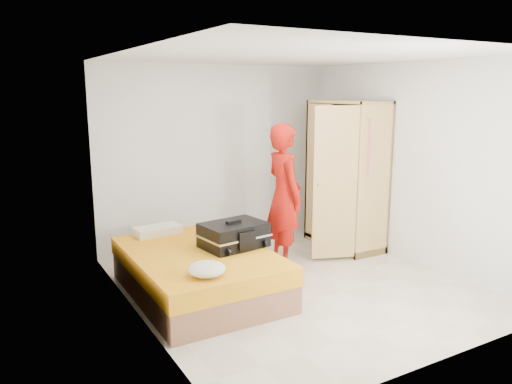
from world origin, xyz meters
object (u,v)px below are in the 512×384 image
round_cushion (207,269)px  wardrobe (345,179)px  person (284,196)px  suitcase (234,235)px  bed (199,272)px

round_cushion → wardrobe: bearing=25.3°
person → round_cushion: size_ratio=5.12×
person → round_cushion: (-1.56, -1.07, -0.35)m
suitcase → round_cushion: size_ratio=2.15×
bed → round_cushion: (-0.23, -0.74, 0.32)m
wardrobe → person: bearing=-169.3°
wardrobe → suitcase: size_ratio=2.73×
bed → person: size_ratio=1.10×
wardrobe → round_cushion: size_ratio=5.85×
bed → suitcase: bearing=-7.9°
bed → wardrobe: bearing=12.5°
person → suitcase: size_ratio=2.39×
suitcase → person: bearing=15.4°
bed → round_cushion: 0.83m
wardrobe → person: (-1.17, -0.22, -0.08)m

